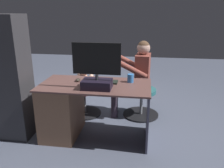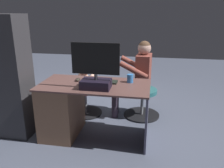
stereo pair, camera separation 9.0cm
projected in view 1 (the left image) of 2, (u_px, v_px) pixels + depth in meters
The scene contains 12 objects.
ground_plane at pixel (101, 124), 3.39m from camera, with size 10.00×10.00×0.00m, color #51576A.
desk at pixel (68, 108), 3.00m from camera, with size 1.36×0.69×0.72m.
monitor at pixel (97, 74), 2.65m from camera, with size 0.55×0.23×0.53m.
keyboard at pixel (101, 82), 2.92m from camera, with size 0.42×0.14×0.02m, color black.
computer_mouse at pixel (78, 80), 2.96m from camera, with size 0.06×0.10×0.04m, color #2E2820.
cup at pixel (131, 78), 2.91m from camera, with size 0.08×0.08×0.10m, color #3372BF.
tv_remote at pixel (84, 83), 2.85m from camera, with size 0.04×0.15×0.02m, color black.
office_chair_teddy at pixel (84, 98), 3.64m from camera, with size 0.51×0.51×0.44m.
teddy_bear at pixel (84, 78), 3.55m from camera, with size 0.26×0.26×0.36m.
visitor_chair at pixel (141, 100), 3.59m from camera, with size 0.55×0.55×0.44m.
person at pixel (136, 73), 3.47m from camera, with size 0.59×0.51×1.17m.
equipment_rack at pixel (10, 79), 2.87m from camera, with size 0.44×0.36×1.55m, color #2E2D30.
Camera 1 is at (-0.61, 2.98, 1.61)m, focal length 37.15 mm.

